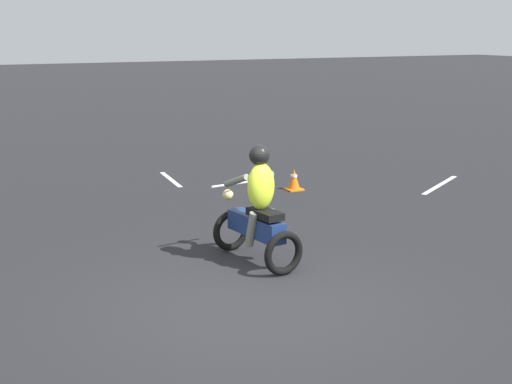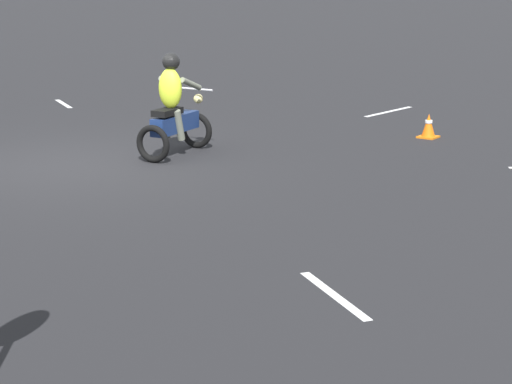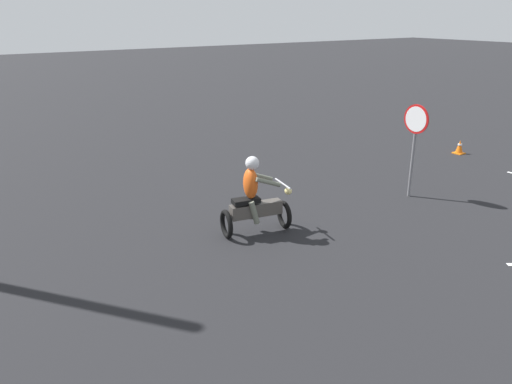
% 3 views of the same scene
% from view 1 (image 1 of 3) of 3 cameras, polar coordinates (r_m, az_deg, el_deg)
% --- Properties ---
extents(ground_plane, '(120.00, 120.00, 0.00)m').
position_cam_1_polar(ground_plane, '(8.44, -0.44, -9.13)').
color(ground_plane, black).
extents(motorcycle_rider_foreground, '(1.55, 0.82, 1.66)m').
position_cam_1_polar(motorcycle_rider_foreground, '(9.72, 0.11, -1.61)').
color(motorcycle_rider_foreground, black).
rests_on(motorcycle_rider_foreground, ground).
extents(traffic_cone_near_left, '(0.32, 0.32, 0.43)m').
position_cam_1_polar(traffic_cone_near_left, '(14.29, 3.05, 0.98)').
color(traffic_cone_near_left, orange).
rests_on(traffic_cone_near_left, ground).
extents(lane_stripe_nw, '(1.17, 1.80, 0.01)m').
position_cam_1_polar(lane_stripe_nw, '(15.25, 14.51, 0.56)').
color(lane_stripe_nw, silver).
rests_on(lane_stripe_nw, ground).
extents(lane_stripe_w, '(1.62, 0.26, 0.01)m').
position_cam_1_polar(lane_stripe_w, '(15.41, -6.84, 1.02)').
color(lane_stripe_w, silver).
rests_on(lane_stripe_w, ground).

